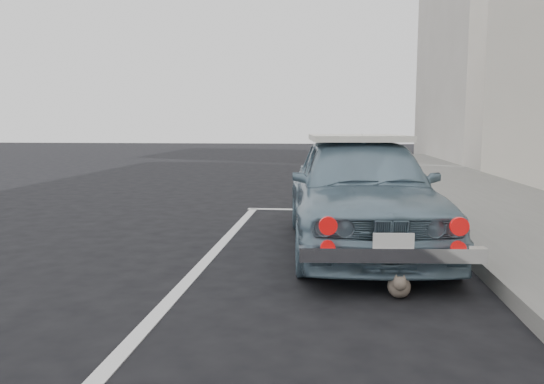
# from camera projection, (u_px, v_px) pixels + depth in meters

# --- Properties ---
(building_far) EXTENTS (3.50, 10.00, 8.00)m
(building_far) POSITION_uv_depth(u_px,v_px,m) (481.00, 61.00, 21.12)
(building_far) COLOR #B8B2A7
(building_far) RESTS_ON ground
(pline_front) EXTENTS (3.00, 0.12, 0.01)m
(pline_front) POSITION_uv_depth(u_px,v_px,m) (336.00, 210.00, 8.93)
(pline_front) COLOR silver
(pline_front) RESTS_ON ground
(pline_side) EXTENTS (0.12, 7.00, 0.01)m
(pline_side) POSITION_uv_depth(u_px,v_px,m) (207.00, 260.00, 5.63)
(pline_side) COLOR silver
(pline_side) RESTS_ON ground
(retro_coupe) EXTENTS (1.91, 4.08, 1.35)m
(retro_coupe) POSITION_uv_depth(u_px,v_px,m) (360.00, 189.00, 6.19)
(retro_coupe) COLOR gray
(retro_coupe) RESTS_ON ground
(cat) EXTENTS (0.22, 0.43, 0.23)m
(cat) POSITION_uv_depth(u_px,v_px,m) (399.00, 285.00, 4.40)
(cat) COLOR #76695A
(cat) RESTS_ON ground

